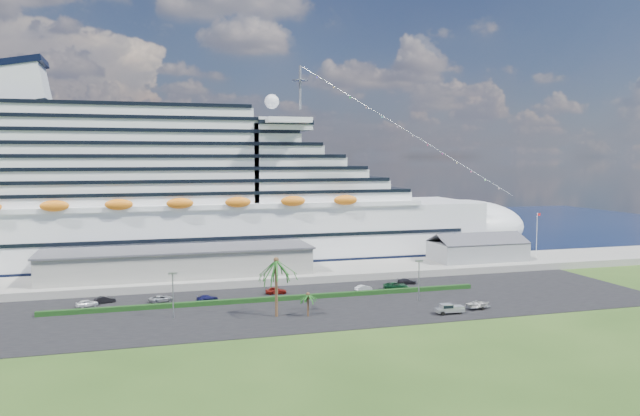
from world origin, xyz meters
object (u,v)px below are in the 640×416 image
object	(u,v)px
pickup_truck	(449,308)
boat_trailer	(479,304)
cruise_ship	(186,203)
parked_car_3	(207,298)

from	to	relation	value
pickup_truck	boat_trailer	distance (m)	7.11
cruise_ship	boat_trailer	bearing A→B (deg)	-53.02
cruise_ship	boat_trailer	distance (m)	83.57
pickup_truck	boat_trailer	bearing A→B (deg)	12.03
parked_car_3	pickup_truck	distance (m)	47.45
parked_car_3	pickup_truck	xyz separation A→B (m)	(41.68, -22.68, 0.40)
parked_car_3	boat_trailer	distance (m)	53.05
cruise_ship	parked_car_3	distance (m)	47.18
boat_trailer	parked_car_3	bearing A→B (deg)	156.45
pickup_truck	boat_trailer	size ratio (longest dim) A/B	0.94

